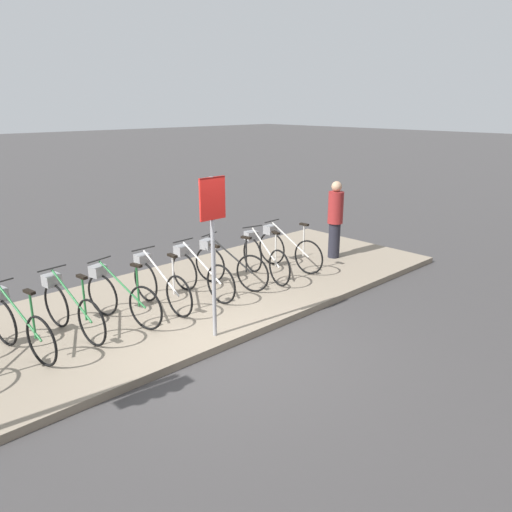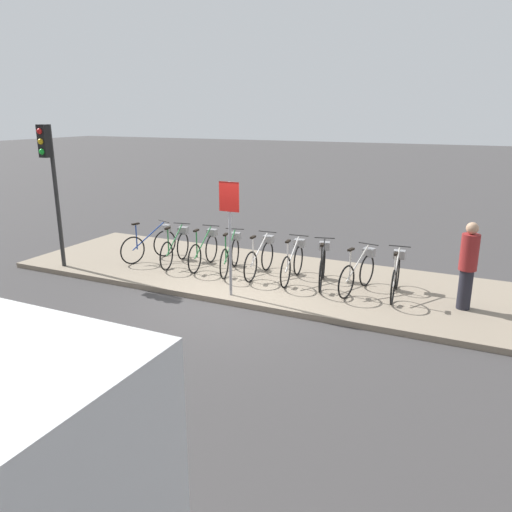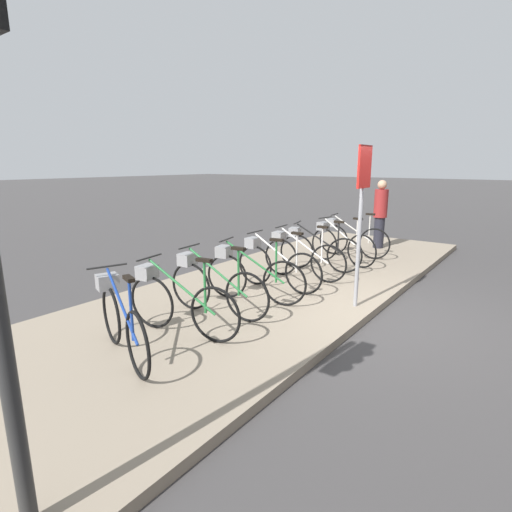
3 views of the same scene
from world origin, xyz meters
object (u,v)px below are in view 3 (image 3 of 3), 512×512
(parked_bicycle_4, at_px, (274,263))
(parked_bicycle_5, at_px, (300,255))
(sign_post, at_px, (362,200))
(parked_bicycle_8, at_px, (350,237))
(parked_bicycle_7, at_px, (339,243))
(parked_bicycle_3, at_px, (250,273))
(parked_bicycle_6, at_px, (316,249))
(parked_bicycle_2, at_px, (212,284))
(pedestrian, at_px, (380,213))
(parked_bicycle_1, at_px, (176,300))
(parked_bicycle_0, at_px, (120,318))

(parked_bicycle_4, xyz_separation_m, parked_bicycle_5, (0.84, -0.02, 0.00))
(sign_post, bearing_deg, parked_bicycle_8, 25.53)
(parked_bicycle_4, height_order, parked_bicycle_7, same)
(parked_bicycle_3, distance_m, parked_bicycle_6, 2.30)
(parked_bicycle_4, relative_size, parked_bicycle_6, 1.03)
(parked_bicycle_5, bearing_deg, parked_bicycle_2, 178.98)
(pedestrian, distance_m, sign_post, 4.74)
(parked_bicycle_2, bearing_deg, parked_bicycle_7, -1.86)
(sign_post, bearing_deg, pedestrian, 16.04)
(parked_bicycle_4, relative_size, parked_bicycle_7, 1.02)
(sign_post, bearing_deg, parked_bicycle_4, 90.14)
(parked_bicycle_4, distance_m, pedestrian, 4.54)
(parked_bicycle_3, bearing_deg, parked_bicycle_5, 1.17)
(parked_bicycle_1, relative_size, parked_bicycle_5, 0.99)
(parked_bicycle_1, height_order, parked_bicycle_4, same)
(pedestrian, bearing_deg, parked_bicycle_4, 177.05)
(parked_bicycle_2, xyz_separation_m, parked_bicycle_6, (3.07, -0.01, 0.00))
(parked_bicycle_7, bearing_deg, parked_bicycle_0, 179.24)
(parked_bicycle_6, bearing_deg, pedestrian, -4.52)
(parked_bicycle_6, bearing_deg, parked_bicycle_3, -178.49)
(parked_bicycle_0, distance_m, parked_bicycle_4, 3.12)
(parked_bicycle_4, bearing_deg, pedestrian, -2.95)
(parked_bicycle_0, distance_m, parked_bicycle_3, 2.35)
(parked_bicycle_7, bearing_deg, parked_bicycle_3, 179.06)
(parked_bicycle_3, distance_m, parked_bicycle_4, 0.77)
(parked_bicycle_1, height_order, parked_bicycle_3, same)
(parked_bicycle_5, height_order, sign_post, sign_post)
(parked_bicycle_2, xyz_separation_m, parked_bicycle_3, (0.78, -0.08, 0.00))
(parked_bicycle_0, bearing_deg, parked_bicycle_6, 0.49)
(parked_bicycle_1, bearing_deg, parked_bicycle_7, -0.37)
(parked_bicycle_3, bearing_deg, sign_post, -62.21)
(parked_bicycle_8, bearing_deg, pedestrian, -8.60)
(parked_bicycle_7, height_order, pedestrian, pedestrian)
(parked_bicycle_6, xyz_separation_m, pedestrian, (2.98, -0.24, 0.46))
(parked_bicycle_2, bearing_deg, parked_bicycle_0, -178.03)
(parked_bicycle_5, bearing_deg, pedestrian, -3.24)
(parked_bicycle_0, bearing_deg, parked_bicycle_2, 1.97)
(pedestrian, bearing_deg, parked_bicycle_6, 175.48)
(parked_bicycle_3, xyz_separation_m, parked_bicycle_7, (3.15, -0.05, 0.00))
(parked_bicycle_7, xyz_separation_m, sign_post, (-2.37, -1.42, 1.18))
(parked_bicycle_3, relative_size, parked_bicycle_8, 0.98)
(parked_bicycle_2, xyz_separation_m, parked_bicycle_5, (2.38, -0.04, 0.00))
(parked_bicycle_4, bearing_deg, parked_bicycle_8, -0.48)
(parked_bicycle_4, distance_m, sign_post, 1.93)
(parked_bicycle_3, xyz_separation_m, sign_post, (0.77, -1.47, 1.18))
(parked_bicycle_5, distance_m, sign_post, 2.08)
(parked_bicycle_3, relative_size, parked_bicycle_4, 0.98)
(parked_bicycle_3, bearing_deg, parked_bicycle_8, 0.45)
(parked_bicycle_0, height_order, sign_post, sign_post)
(parked_bicycle_0, height_order, parked_bicycle_1, same)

